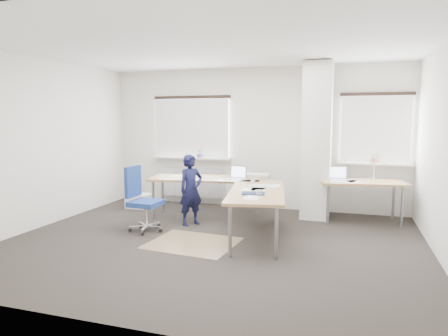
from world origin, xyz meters
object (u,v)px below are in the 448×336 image
(desk_side, at_px, (362,183))
(task_chair, at_px, (144,213))
(person, at_px, (191,190))
(desk_main, at_px, (232,185))

(desk_side, relative_size, task_chair, 1.44)
(task_chair, height_order, person, person)
(desk_main, relative_size, desk_side, 1.88)
(desk_main, distance_m, desk_side, 2.27)
(person, bearing_deg, task_chair, 172.71)
(task_chair, relative_size, person, 0.87)
(desk_main, xyz_separation_m, task_chair, (-1.25, -0.71, -0.40))
(desk_side, relative_size, person, 1.25)
(desk_main, height_order, person, person)
(task_chair, bearing_deg, person, 48.61)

